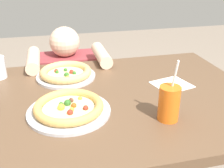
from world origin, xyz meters
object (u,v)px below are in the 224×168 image
(pizza_near, at_px, (69,108))
(drink_cup_colored, at_px, (169,103))
(pizza_far, at_px, (66,73))
(diner_seated, at_px, (69,101))

(pizza_near, bearing_deg, drink_cup_colored, -20.28)
(pizza_near, height_order, drink_cup_colored, drink_cup_colored)
(pizza_near, height_order, pizza_far, pizza_far)
(diner_seated, bearing_deg, pizza_far, -94.06)
(pizza_far, bearing_deg, drink_cup_colored, -54.96)
(pizza_far, xyz_separation_m, drink_cup_colored, (0.33, -0.47, 0.04))
(pizza_near, relative_size, drink_cup_colored, 1.38)
(drink_cup_colored, bearing_deg, diner_seated, 108.64)
(diner_seated, bearing_deg, drink_cup_colored, -71.36)
(pizza_near, xyz_separation_m, diner_seated, (0.05, 0.76, -0.37))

